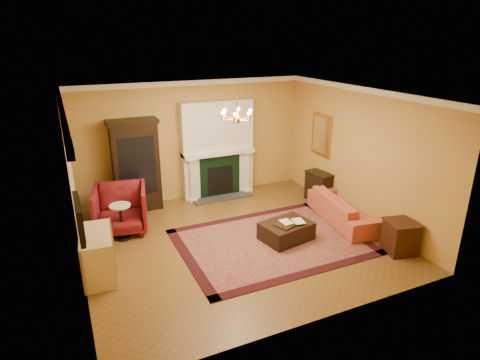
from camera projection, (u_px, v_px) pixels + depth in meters
floor at (237, 241)px, 8.33m from camera, size 6.00×5.50×0.02m
ceiling at (237, 94)px, 7.30m from camera, size 6.00×5.50×0.02m
wall_back at (193, 141)px, 10.18m from camera, size 6.00×0.02×3.00m
wall_front at (319, 232)px, 5.45m from camera, size 6.00×0.02×3.00m
wall_left at (71, 197)px, 6.64m from camera, size 0.02×5.50×3.00m
wall_right at (359, 155)px, 8.99m from camera, size 0.02×5.50×3.00m
fireplace at (218, 151)px, 10.35m from camera, size 1.90×0.70×2.50m
crown_molding at (218, 92)px, 8.14m from camera, size 6.00×5.50×0.12m
doorway at (73, 188)px, 8.27m from camera, size 0.08×1.05×2.10m
tv_panel at (79, 218)px, 6.20m from camera, size 0.09×0.95×0.58m
gilt_mirror at (321, 135)px, 10.12m from camera, size 0.06×0.76×1.05m
chandelier at (237, 116)px, 7.44m from camera, size 0.63×0.55×0.53m
oriental_rug at (271, 241)px, 8.28m from camera, size 3.73×2.80×0.01m
china_cabinet at (136, 168)px, 9.51m from camera, size 1.06×0.48×2.12m
wingback_armchair at (120, 207)px, 8.59m from camera, size 1.26×1.20×1.11m
pedestal_table at (121, 219)px, 8.26m from camera, size 0.43×0.43×0.77m
commode at (98, 255)px, 6.99m from camera, size 0.61×1.15×0.83m
coral_sofa at (345, 204)px, 9.07m from camera, size 0.93×2.20×0.83m
end_table at (400, 238)px, 7.80m from camera, size 0.65×0.65×0.62m
console_table at (319, 187)px, 10.23m from camera, size 0.46×0.70×0.73m
leather_ottoman at (286, 231)px, 8.30m from camera, size 1.11×0.89×0.37m
ottoman_tray at (287, 224)px, 8.15m from camera, size 0.55×0.49×0.03m
book_a at (282, 217)px, 8.09m from camera, size 0.21×0.03×0.28m
book_b at (294, 216)px, 8.14m from camera, size 0.22×0.06×0.29m
topiary_left at (193, 144)px, 9.97m from camera, size 0.16×0.16×0.43m
topiary_right at (244, 140)px, 10.53m from camera, size 0.14×0.14×0.38m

